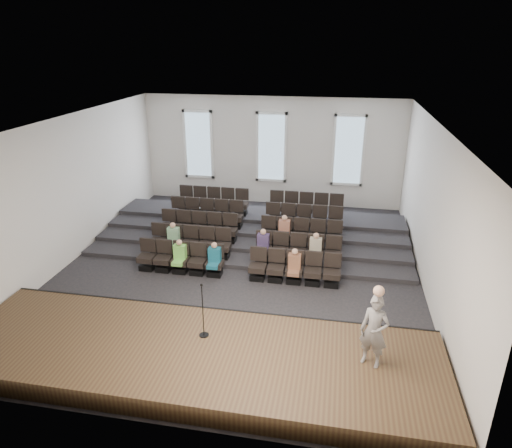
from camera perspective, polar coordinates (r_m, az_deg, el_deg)
The scene contains 14 objects.
ground at distance 15.79m, azimuth -2.02°, elevation -5.61°, with size 14.00×14.00×0.00m, color black.
ceiling at distance 14.17m, azimuth -2.29°, elevation 12.62°, with size 12.00×14.00×0.02m, color white.
wall_back at distance 21.44m, azimuth 1.95°, elevation 9.05°, with size 12.00×0.04×5.00m, color silver.
wall_front at distance 8.76m, azimuth -12.32°, elevation -12.04°, with size 12.00×0.04×5.00m, color silver.
wall_left at distance 17.10m, azimuth -22.30°, elevation 3.97°, with size 0.04×14.00×5.00m, color silver.
wall_right at distance 14.77m, azimuth 21.31°, elevation 1.40°, with size 0.04×14.00×5.00m, color silver.
stage at distance 11.52m, azimuth -7.69°, elevation -16.13°, with size 11.80×3.60×0.50m, color #45331D.
stage_lip at distance 12.89m, azimuth -5.26°, elevation -11.39°, with size 11.80×0.06×0.52m, color black.
risers at distance 18.52m, azimuth 0.07°, elevation -0.58°, with size 11.80×4.80×0.60m.
seating_rows at distance 16.86m, azimuth -0.93°, elevation -1.16°, with size 6.80×4.70×1.67m.
windows at distance 21.33m, azimuth 1.93°, elevation 9.54°, with size 8.44×0.10×3.24m.
audience at distance 15.54m, azimuth -1.25°, elevation -2.84°, with size 5.45×2.64×1.10m.
speaker at distance 10.64m, azimuth 14.56°, elevation -12.86°, with size 0.63×0.42×1.74m, color slate.
mic_stand at distance 11.51m, azimuth -6.60°, elevation -11.89°, with size 0.25×0.25×1.47m.
Camera 1 is at (3.08, -13.64, 7.35)m, focal length 32.00 mm.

